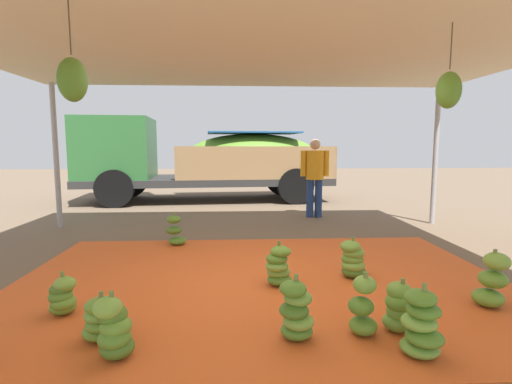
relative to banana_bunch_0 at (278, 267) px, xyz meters
name	(u,v)px	position (x,y,z in m)	size (l,w,h in m)	color
ground_plane	(251,228)	(-0.19, 3.14, -0.23)	(40.00, 40.00, 0.00)	brown
tarp_orange	(261,281)	(-0.19, 0.14, -0.22)	(5.86, 4.13, 0.01)	#E05B23
tent_canopy	(262,38)	(-0.19, 0.04, 2.55)	(8.00, 7.00, 2.87)	#9EA0A5
banana_bunch_0	(278,267)	(0.00, 0.00, 0.00)	(0.39, 0.37, 0.52)	#518428
banana_bunch_1	(63,297)	(-2.14, -0.68, -0.04)	(0.32, 0.31, 0.42)	#60932D
banana_bunch_2	(101,320)	(-1.61, -1.18, -0.05)	(0.39, 0.40, 0.41)	#60932D
banana_bunch_3	(492,282)	(2.07, -0.71, 0.04)	(0.40, 0.38, 0.59)	#60932D
banana_bunch_5	(296,312)	(0.01, -1.26, 0.02)	(0.36, 0.35, 0.56)	#518428
banana_bunch_6	(363,308)	(0.59, -1.21, 0.02)	(0.31, 0.30, 0.56)	#60932D
banana_bunch_7	(175,231)	(-1.47, 1.89, 0.01)	(0.41, 0.40, 0.54)	#518428
banana_bunch_8	(421,325)	(0.93, -1.56, 0.02)	(0.42, 0.42, 0.58)	#6B9E38
banana_bunch_9	(353,260)	(0.94, 0.21, 0.00)	(0.43, 0.41, 0.51)	#477523
banana_bunch_10	(399,308)	(0.92, -1.17, -0.01)	(0.33, 0.31, 0.48)	#6B9E38
banana_bunch_11	(114,329)	(-1.41, -1.47, 0.01)	(0.33, 0.32, 0.52)	#477523
cargo_truck_main	(201,158)	(-1.51, 7.14, 1.03)	(7.29, 2.83, 2.40)	#2D2D2D
worker_0	(315,172)	(1.29, 4.29, 0.80)	(0.65, 0.40, 1.77)	navy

